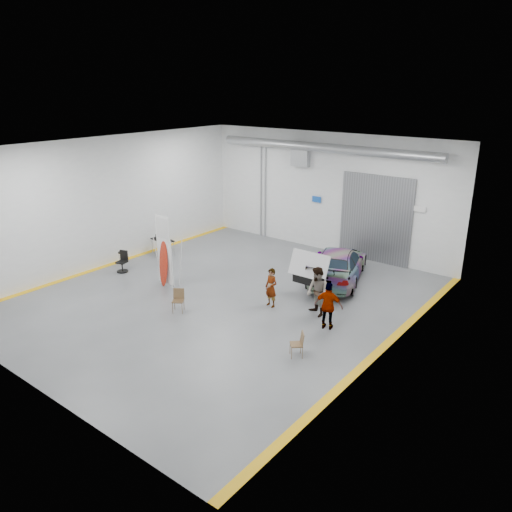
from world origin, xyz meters
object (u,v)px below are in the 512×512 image
Objects in this scene: person_a at (271,288)px; person_c at (328,306)px; folding_chair_far at (296,349)px; person_b at (317,292)px; office_chair at (123,263)px; surfboard_display at (164,257)px; sedan_car at (338,264)px; work_table at (162,239)px; shop_stool at (122,259)px; folding_chair_near at (179,305)px.

person_a is 2.71m from person_c.
person_b is at bearing 157.43° from folding_chair_far.
office_chair is (-7.60, -1.16, -0.35)m from person_a.
person_b is at bearing 16.20° from surfboard_display.
person_a reaches higher than folding_chair_far.
sedan_car is at bearing 46.18° from surfboard_display.
work_table is at bearing -4.03° from sedan_car.
person_c reaches higher than shop_stool.
sedan_car is 4.04m from person_a.
work_table is (-5.58, 4.20, 0.52)m from folding_chair_near.
folding_chair_far is at bearing -7.40° from surfboard_display.
work_table is at bearing 82.84° from shop_stool.
person_b is at bearing -7.09° from work_table.
surfboard_display is at bearing 23.86° from sedan_car.
folding_chair_near is 5.32m from office_chair.
shop_stool is at bearing 175.85° from surfboard_display.
surfboard_display reaches higher than person_a.
person_b is 9.94m from work_table.
shop_stool is at bearing 129.80° from office_chair.
person_a is at bearing 11.43° from folding_chair_near.
folding_chair_far is at bearing -32.48° from person_a.
surfboard_display is 7.88m from folding_chair_far.
sedan_car is at bearing -81.65° from person_c.
surfboard_display is at bearing 113.25° from folding_chair_near.
surfboard_display reaches higher than sedan_car.
person_a reaches higher than work_table.
person_c is at bearing 9.62° from surfboard_display.
person_c reaches higher than folding_chair_far.
person_b reaches higher than folding_chair_near.
folding_chair_near is 5.35m from folding_chair_far.
person_b reaches higher than sedan_car.
shop_stool is (-11.03, -0.38, -0.54)m from person_c.
person_c is at bearing -9.46° from person_b.
person_c reaches higher than office_chair.
office_chair is at bearing 12.72° from sedan_car.
sedan_car is 6.91m from folding_chair_far.
person_b reaches higher than shop_stool.
person_c is 1.98× the size of folding_chair_near.
sedan_car is at bearing 89.26° from person_a.
sedan_car is at bearing 27.18° from shop_stool.
person_c is at bearing 96.10° from sedan_car.
person_c is 7.54m from surfboard_display.
work_table reaches higher than office_chair.
folding_chair_near is 6.17m from shop_stool.
office_chair is at bearing -11.96° from person_c.
person_b is 9.56m from office_chair.
person_a is 0.82× the size of person_b.
folding_chair_far is (7.67, -1.44, -1.06)m from surfboard_display.
sedan_car is at bearing 29.57° from folding_chair_near.
folding_chair_near is (2.32, -1.45, -1.05)m from surfboard_display.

